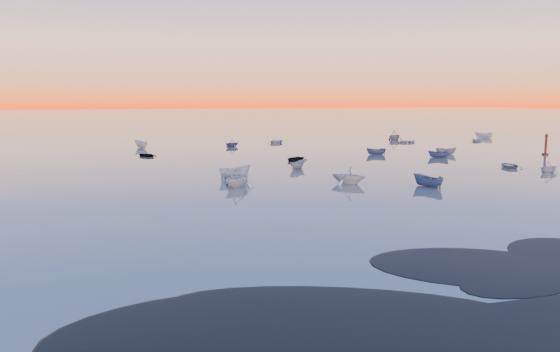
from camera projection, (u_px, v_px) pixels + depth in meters
name	position (u px, v px, depth m)	size (l,w,h in m)	color
ground	(201.00, 138.00, 122.38)	(600.00, 600.00, 0.00)	#696158
mud_lobes	(490.00, 286.00, 26.31)	(140.00, 6.00, 0.07)	black
moored_fleet	(247.00, 161.00, 77.67)	(124.00, 58.00, 1.20)	silver
boat_near_center	(235.00, 178.00, 61.37)	(4.01, 1.70, 1.39)	silver
boat_near_right	(348.00, 184.00, 57.47)	(3.96, 1.78, 1.38)	silver
channel_marker	(546.00, 146.00, 85.79)	(1.00, 1.00, 3.57)	#4D1910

